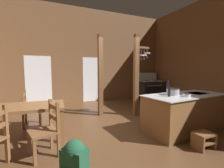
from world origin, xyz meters
The scene contains 17 objects.
ground_plane centered at (0.00, 0.00, -0.05)m, with size 9.07×8.08×0.10m, color brown.
wall_back centered at (0.00, 3.71, 2.12)m, with size 9.07×0.14×4.24m, color brown.
glazed_door_back_left centered at (-1.86, 3.64, 1.02)m, with size 1.00×0.01×2.05m, color white.
glazed_panel_back_right centered at (0.41, 3.64, 1.02)m, with size 0.84×0.01×2.05m, color white.
kitchen_island centered at (1.51, -0.71, 0.44)m, with size 2.23×1.14×0.88m.
stove_range centered at (3.35, 3.03, 0.48)m, with size 1.23×0.93×1.32m.
support_post_with_pot_rack centered at (1.08, 0.81, 1.38)m, with size 0.57×0.21×2.59m.
support_post_center centered at (0.00, 1.28, 1.30)m, with size 0.14×0.14×2.59m.
step_stool centered at (1.06, -1.55, 0.18)m, with size 0.37×0.29×0.30m.
dining_table centered at (-2.13, 0.23, 0.65)m, with size 1.77×1.04×0.74m.
ladderback_chair_near_window centered at (-2.03, 1.11, 0.45)m, with size 0.47×0.47×0.95m.
ladderback_chair_by_post centered at (-1.67, -0.59, 0.45)m, with size 0.54×0.54×0.95m.
backpack centered at (-1.35, -1.49, 0.31)m, with size 0.39×0.39×0.60m.
stockpot_on_counter centered at (1.17, -0.64, 0.96)m, with size 0.37×0.31×0.16m.
mixing_bowl_on_counter centered at (1.26, -0.95, 0.91)m, with size 0.17×0.17×0.06m.
bottle_tall_on_counter centered at (0.92, -0.78, 0.99)m, with size 0.07×0.07×0.28m.
bottle_short_on_counter centered at (1.18, -0.45, 1.02)m, with size 0.07×0.07×0.35m.
Camera 1 is at (-1.69, -3.44, 1.50)m, focal length 24.97 mm.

